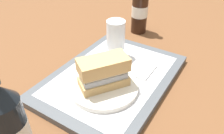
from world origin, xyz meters
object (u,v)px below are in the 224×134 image
beer_glass (116,38)px  second_bottle (10,126)px  plate (104,87)px  sandwich (105,72)px  beer_bottle (140,8)px

beer_glass → second_bottle: second_bottle is taller
plate → beer_glass: size_ratio=1.52×
beer_glass → plate: bearing=-159.3°
sandwich → beer_glass: (0.16, 0.06, 0.01)m
plate → sandwich: size_ratio=1.33×
beer_bottle → beer_glass: bearing=-171.8°
beer_glass → sandwich: bearing=-158.4°
second_bottle → sandwich: bearing=-7.6°
plate → second_bottle: 0.27m
beer_glass → second_bottle: bearing=-176.0°
plate → beer_glass: 0.18m
plate → beer_bottle: size_ratio=0.71×
beer_glass → beer_bottle: (0.24, 0.04, 0.02)m
beer_bottle → second_bottle: bearing=-174.5°
sandwich → beer_bottle: 0.42m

